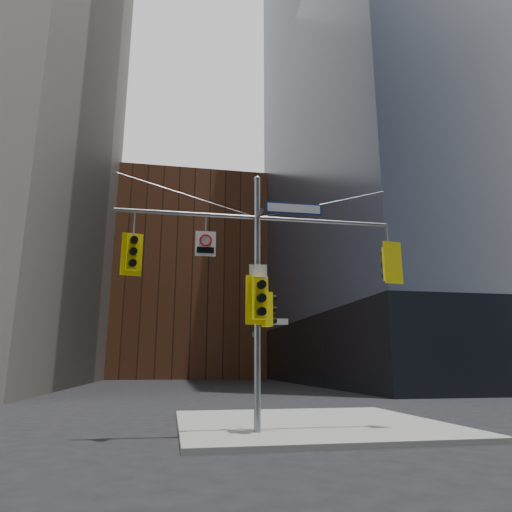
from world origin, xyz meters
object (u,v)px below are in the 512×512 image
object	(u,v)px
traffic_light_east_arm	(390,264)
traffic_light_pole_front	(259,299)
street_sign_blade	(294,209)
regulatory_sign_arm	(206,243)
traffic_light_west_arm	(132,253)
signal_assembly	(257,271)
traffic_light_pole_side	(269,309)

from	to	relation	value
traffic_light_east_arm	traffic_light_pole_front	size ratio (longest dim) A/B	0.94
street_sign_blade	regulatory_sign_arm	bearing A→B (deg)	-178.71
traffic_light_west_arm	street_sign_blade	world-z (taller)	street_sign_blade
signal_assembly	traffic_light_pole_side	world-z (taller)	signal_assembly
traffic_light_west_arm	traffic_light_east_arm	xyz separation A→B (m)	(7.46, -0.01, 0.00)
traffic_light_pole_front	regulatory_sign_arm	world-z (taller)	regulatory_sign_arm
traffic_light_pole_front	regulatory_sign_arm	bearing A→B (deg)	162.80
traffic_light_west_arm	traffic_light_pole_front	distance (m)	3.65
traffic_light_east_arm	street_sign_blade	distance (m)	3.31
traffic_light_west_arm	traffic_light_pole_side	distance (m)	4.02
signal_assembly	regulatory_sign_arm	distance (m)	1.66
signal_assembly	traffic_light_pole_front	size ratio (longest dim) A/B	5.92
traffic_light_west_arm	regulatory_sign_arm	bearing A→B (deg)	-12.74
traffic_light_east_arm	traffic_light_pole_front	world-z (taller)	traffic_light_east_arm
street_sign_blade	regulatory_sign_arm	distance (m)	2.83
traffic_light_pole_front	signal_assembly	bearing A→B (deg)	82.10
signal_assembly	traffic_light_pole_side	size ratio (longest dim) A/B	8.47
street_sign_blade	signal_assembly	bearing A→B (deg)	-179.07
signal_assembly	regulatory_sign_arm	bearing A→B (deg)	-179.21
traffic_light_east_arm	traffic_light_pole_front	bearing A→B (deg)	-4.66
traffic_light_west_arm	traffic_light_pole_front	world-z (taller)	traffic_light_west_arm
traffic_light_west_arm	street_sign_blade	bearing A→B (deg)	-11.90
traffic_light_west_arm	regulatory_sign_arm	size ratio (longest dim) A/B	1.66
traffic_light_west_arm	regulatory_sign_arm	xyz separation A→B (m)	(1.96, -0.03, 0.37)
signal_assembly	street_sign_blade	bearing A→B (deg)	0.16
signal_assembly	regulatory_sign_arm	size ratio (longest dim) A/B	11.24
signal_assembly	traffic_light_east_arm	bearing A→B (deg)	0.01
signal_assembly	traffic_light_pole_front	distance (m)	0.86
traffic_light_west_arm	traffic_light_pole_side	bearing A→B (deg)	-11.74
traffic_light_west_arm	traffic_light_pole_side	size ratio (longest dim) A/B	1.25
signal_assembly	traffic_light_pole_side	bearing A→B (deg)	2.68
traffic_light_pole_front	street_sign_blade	xyz separation A→B (m)	(1.10, 0.27, 2.75)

